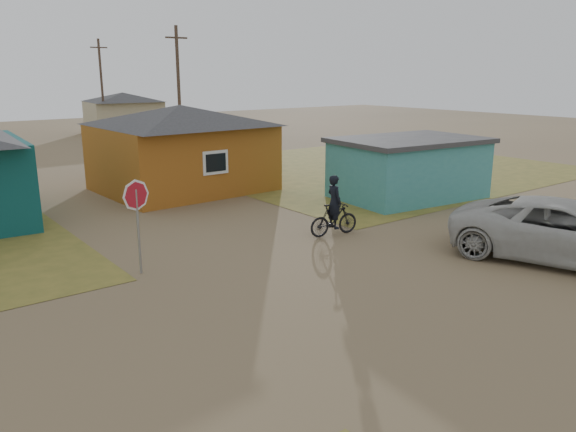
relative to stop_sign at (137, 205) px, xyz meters
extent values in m
plane|color=#796446|center=(3.69, -4.47, -1.90)|extent=(120.00, 120.00, 0.00)
cube|color=olive|center=(17.69, 8.53, -1.90)|extent=(20.00, 18.00, 0.00)
cube|color=#9A5617|center=(6.19, 9.53, -0.40)|extent=(7.21, 6.24, 3.00)
pyramid|color=#2F2F31|center=(6.19, 9.53, 1.55)|extent=(7.72, 6.76, 0.90)
cube|color=silver|center=(6.19, 6.50, -0.25)|extent=(1.20, 0.06, 1.00)
cube|color=black|center=(6.19, 6.47, -0.25)|extent=(0.95, 0.04, 0.75)
cube|color=teal|center=(13.19, 2.03, -0.70)|extent=(6.39, 4.61, 2.40)
cube|color=#2F2F31|center=(13.19, 2.03, 0.60)|extent=(6.71, 4.93, 0.20)
cube|color=tan|center=(13.69, 35.53, -0.50)|extent=(6.41, 5.50, 2.80)
pyramid|color=#2F2F31|center=(13.69, 35.53, 1.30)|extent=(6.95, 6.05, 0.80)
cylinder|color=#48372B|center=(10.19, 17.53, 2.10)|extent=(0.20, 0.20, 8.00)
cube|color=#48372B|center=(10.19, 17.53, 5.40)|extent=(1.40, 0.10, 0.10)
cylinder|color=#48372B|center=(11.19, 33.53, 2.10)|extent=(0.20, 0.20, 8.00)
cube|color=#48372B|center=(11.19, 33.53, 5.40)|extent=(1.40, 0.10, 0.10)
cylinder|color=gray|center=(0.00, 0.00, -0.74)|extent=(0.07, 0.07, 2.34)
imported|color=black|center=(6.65, -0.44, -1.36)|extent=(1.87, 0.79, 1.09)
imported|color=black|center=(6.65, -0.44, -0.75)|extent=(0.53, 0.71, 1.79)
imported|color=#B2B3AE|center=(10.16, -6.50, -1.02)|extent=(4.88, 6.97, 1.77)
camera|label=1|loc=(-5.59, -13.91, 3.41)|focal=35.00mm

